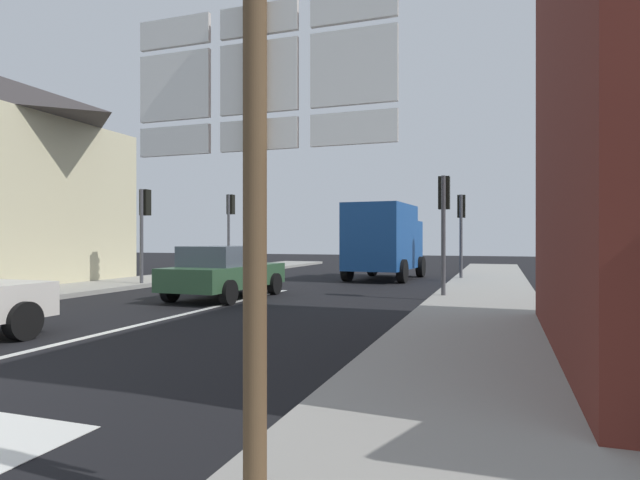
# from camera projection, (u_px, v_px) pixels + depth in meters

# --- Properties ---
(ground_plane) EXTENTS (80.00, 80.00, 0.00)m
(ground_plane) POSITION_uv_depth(u_px,v_px,m) (258.00, 297.00, 15.03)
(ground_plane) COLOR black
(sidewalk_right) EXTENTS (2.73, 44.00, 0.14)m
(sidewalk_right) POSITION_uv_depth(u_px,v_px,m) (480.00, 314.00, 11.12)
(sidewalk_right) COLOR gray
(sidewalk_right) RESTS_ON ground
(sidewalk_left) EXTENTS (2.73, 44.00, 0.14)m
(sidewalk_left) POSITION_uv_depth(u_px,v_px,m) (34.00, 294.00, 15.16)
(sidewalk_left) COLOR gray
(sidewalk_left) RESTS_ON ground
(lane_centre_stripe) EXTENTS (0.16, 12.00, 0.01)m
(lane_centre_stripe) POSITION_uv_depth(u_px,v_px,m) (177.00, 316.00, 11.25)
(lane_centre_stripe) COLOR silver
(lane_centre_stripe) RESTS_ON ground
(sedan_far) EXTENTS (2.05, 4.24, 1.47)m
(sedan_far) POSITION_uv_depth(u_px,v_px,m) (225.00, 271.00, 14.66)
(sedan_far) COLOR #2D5133
(sedan_far) RESTS_ON ground
(delivery_truck) EXTENTS (2.73, 5.12, 3.05)m
(delivery_truck) POSITION_uv_depth(u_px,v_px,m) (385.00, 239.00, 21.49)
(delivery_truck) COLOR #19478C
(delivery_truck) RESTS_ON ground
(route_sign_post) EXTENTS (1.66, 0.14, 3.20)m
(route_sign_post) POSITION_uv_depth(u_px,v_px,m) (256.00, 181.00, 3.06)
(route_sign_post) COLOR brown
(route_sign_post) RESTS_ON ground
(traffic_light_near_right) EXTENTS (0.30, 0.49, 3.39)m
(traffic_light_near_right) POSITION_uv_depth(u_px,v_px,m) (444.00, 208.00, 14.32)
(traffic_light_near_right) COLOR #47474C
(traffic_light_near_right) RESTS_ON ground
(traffic_light_far_left) EXTENTS (0.30, 0.49, 3.71)m
(traffic_light_far_left) POSITION_uv_depth(u_px,v_px,m) (230.00, 216.00, 23.98)
(traffic_light_far_left) COLOR #47474C
(traffic_light_far_left) RESTS_ON ground
(traffic_light_far_right) EXTENTS (0.30, 0.49, 3.41)m
(traffic_light_far_right) POSITION_uv_depth(u_px,v_px,m) (461.00, 217.00, 20.71)
(traffic_light_far_right) COLOR #47474C
(traffic_light_far_right) RESTS_ON ground
(traffic_light_near_left) EXTENTS (0.30, 0.49, 3.39)m
(traffic_light_near_left) POSITION_uv_depth(u_px,v_px,m) (144.00, 215.00, 18.19)
(traffic_light_near_left) COLOR #47474C
(traffic_light_near_left) RESTS_ON ground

